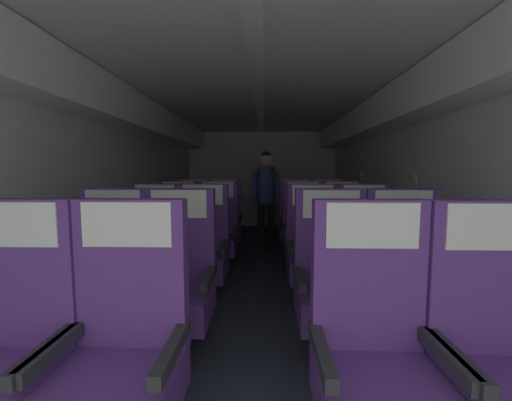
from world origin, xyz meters
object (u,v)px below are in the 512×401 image
Objects in this scene: seat_a_right_aisle at (501,361)px; seat_d_right_aisle at (343,233)px; seat_c_left_aisle at (202,250)px; seat_d_right_window at (303,233)px; seat_b_right_aisle at (406,283)px; seat_e_right_aisle at (327,222)px; seat_e_left_window at (194,221)px; seat_c_right_aisle at (365,251)px; seat_d_left_aisle at (217,233)px; seat_a_right_window at (375,356)px; seat_e_right_window at (296,222)px; seat_c_right_window at (313,251)px; seat_a_left_window at (5,353)px; seat_b_left_window at (110,280)px; seat_e_left_aisle at (225,221)px; seat_b_left_aisle at (177,281)px; seat_a_left_aisle at (122,352)px; seat_c_left_window at (153,249)px; seat_d_left_window at (177,232)px; flight_attendant at (266,189)px; seat_b_right_window at (332,282)px.

seat_d_right_aisle is at bearing 89.88° from seat_a_right_aisle.
seat_c_left_aisle is 1.00× the size of seat_d_right_window.
seat_e_right_aisle is (-0.02, 2.70, 0.00)m from seat_b_right_aisle.
seat_e_left_window is at bearing 120.07° from seat_a_right_aisle.
seat_c_right_aisle and seat_d_left_aisle have the same top height.
seat_a_right_aisle is at bearing -89.83° from seat_e_right_aisle.
seat_e_right_window is (0.01, 3.57, 0.00)m from seat_a_right_window.
seat_c_right_aisle is 0.51m from seat_c_right_window.
seat_a_right_aisle is (2.09, 0.00, 0.00)m from seat_a_left_window.
seat_b_right_aisle is 1.87m from seat_d_right_window.
seat_a_left_window is at bearing -113.86° from seat_e_right_window.
seat_a_right_window and seat_d_right_window have the same top height.
seat_c_left_aisle is at bearing 61.37° from seat_b_left_window.
seat_b_left_window and seat_d_right_window have the same top height.
seat_e_left_aisle is 1.00× the size of seat_e_right_window.
seat_d_left_aisle is (0.01, 1.79, 0.00)m from seat_b_left_aisle.
seat_a_left_aisle is 1.87m from seat_c_left_window.
seat_e_left_window is at bearing 89.39° from seat_d_left_window.
seat_b_right_aisle is (1.60, 0.01, 0.00)m from seat_b_left_aisle.
seat_a_left_aisle is at bearing -179.75° from seat_a_right_window.
seat_d_right_aisle is (1.59, 2.69, 0.00)m from seat_a_left_aisle.
seat_a_left_window is at bearing -89.93° from seat_d_left_window.
seat_a_right_window is (-0.50, 0.02, 0.00)m from seat_a_right_aisle.
seat_c_right_aisle is 0.91m from seat_d_right_aisle.
seat_d_left_window is at bearing -150.73° from seat_e_right_window.
seat_b_left_window is 2.75m from seat_d_right_aisle.
seat_a_left_aisle is 1.02m from seat_b_left_window.
seat_a_right_window is 1.40m from seat_b_left_aisle.
seat_a_right_aisle is 3.61m from seat_e_right_aisle.
seat_a_right_aisle is at bearing 0.02° from seat_a_left_window.
seat_c_right_window and seat_d_left_window have the same top height.
seat_d_right_window is (1.59, 1.80, 0.00)m from seat_b_left_window.
seat_b_left_window is at bearing -156.84° from seat_c_right_aisle.
seat_a_right_window is 3.91m from seat_e_left_window.
flight_attendant reaches higher than seat_e_right_window.
flight_attendant is (1.12, 0.20, 0.49)m from seat_e_left_window.
seat_d_left_aisle is at bearing 70.13° from flight_attendant.
seat_e_left_aisle is (-1.60, 1.78, 0.00)m from seat_c_right_aisle.
seat_a_right_aisle is 3.94m from flight_attendant.
seat_c_right_window and seat_e_left_window have the same top height.
seat_b_left_aisle is at bearing -179.19° from seat_b_right_window.
seat_b_left_aisle is at bearing -61.66° from seat_c_left_window.
seat_c_right_window is 1.00× the size of seat_d_left_window.
seat_c_left_window is 1.00× the size of seat_e_left_window.
seat_d_right_window and seat_e_right_aisle have the same top height.
seat_a_right_aisle is at bearing -52.27° from seat_d_left_window.
seat_a_left_aisle is 2.73m from seat_d_left_window.
seat_d_left_aisle is at bearing 140.17° from seat_c_right_window.
seat_b_right_window is 2.08m from seat_d_left_aisle.
seat_b_left_aisle is 1.00× the size of seat_b_right_window.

